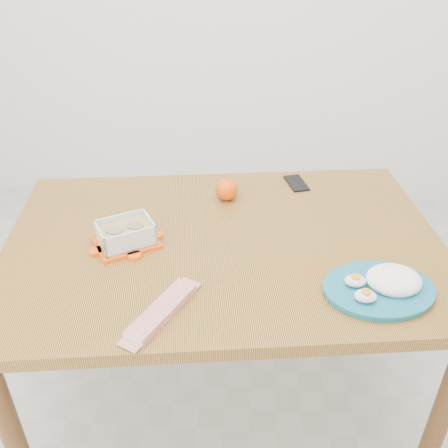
# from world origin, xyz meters

# --- Properties ---
(ground) EXTENTS (3.50, 3.50, 0.00)m
(ground) POSITION_xyz_m (0.00, 0.00, 0.00)
(ground) COLOR #B7B7B2
(ground) RESTS_ON ground
(dining_table) EXTENTS (1.45, 1.07, 0.75)m
(dining_table) POSITION_xyz_m (-0.01, 0.15, 0.66)
(dining_table) COLOR olive
(dining_table) RESTS_ON ground
(food_container) EXTENTS (0.23, 0.21, 0.08)m
(food_container) POSITION_xyz_m (-0.30, 0.10, 0.79)
(food_container) COLOR #FF5207
(food_container) RESTS_ON dining_table
(orange_fruit) EXTENTS (0.08, 0.08, 0.08)m
(orange_fruit) POSITION_xyz_m (-0.01, 0.40, 0.79)
(orange_fruit) COLOR #E45F04
(orange_fruit) RESTS_ON dining_table
(rice_plate) EXTENTS (0.34, 0.34, 0.08)m
(rice_plate) POSITION_xyz_m (0.44, -0.07, 0.78)
(rice_plate) COLOR #176781
(rice_plate) RESTS_ON dining_table
(candy_bar) EXTENTS (0.16, 0.24, 0.02)m
(candy_bar) POSITION_xyz_m (-0.14, -0.19, 0.76)
(candy_bar) COLOR #B01309
(candy_bar) RESTS_ON dining_table
(smartphone) EXTENTS (0.09, 0.14, 0.01)m
(smartphone) POSITION_xyz_m (0.24, 0.53, 0.75)
(smartphone) COLOR black
(smartphone) RESTS_ON dining_table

